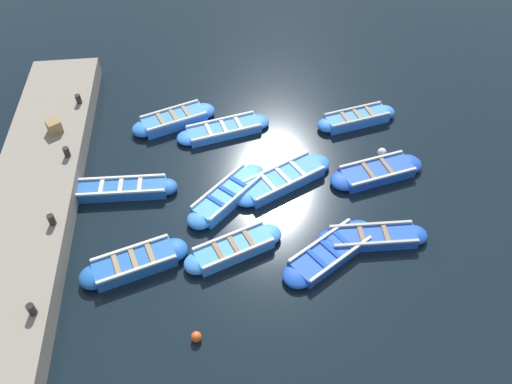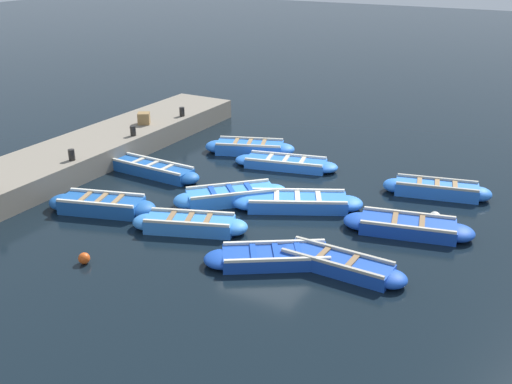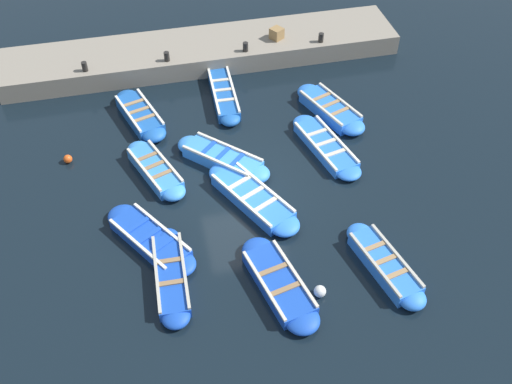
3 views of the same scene
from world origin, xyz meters
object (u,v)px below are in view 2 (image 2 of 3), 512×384
object	(u,v)px
bollard_mid_north	(133,131)
boat_broadside	(231,196)
wooden_crate	(144,118)
boat_tucked	(297,203)
boat_inner_gap	(190,224)
bollard_mid_south	(72,155)
bollard_north	(182,112)
buoy_orange_near	(435,217)
boat_stern_in	(436,189)
boat_end_of_row	(152,169)
boat_outer_right	(250,148)
boat_near_quay	(276,257)
boat_bow_out	(408,227)
boat_alongside	(337,264)
boat_far_corner	(102,205)
boat_centre	(286,163)
buoy_yellow_far	(84,258)

from	to	relation	value
bollard_mid_north	boat_broadside	bearing A→B (deg)	160.10
wooden_crate	boat_tucked	bearing A→B (deg)	160.71
boat_inner_gap	bollard_mid_south	xyz separation A→B (m)	(5.16, -1.06, 0.74)
bollard_north	buoy_orange_near	distance (m)	11.21
bollard_mid_north	bollard_mid_south	world-z (taller)	same
boat_stern_in	boat_end_of_row	bearing A→B (deg)	17.85
boat_outer_right	boat_end_of_row	bearing A→B (deg)	63.68
boat_end_of_row	boat_stern_in	distance (m)	8.96
boat_near_quay	boat_end_of_row	distance (m)	7.01
boat_broadside	boat_stern_in	bearing A→B (deg)	-146.26
boat_inner_gap	boat_bow_out	distance (m)	5.71
bollard_mid_north	boat_outer_right	bearing A→B (deg)	-146.73
boat_tucked	boat_near_quay	bearing A→B (deg)	106.41
boat_alongside	boat_near_quay	bearing A→B (deg)	16.10
boat_far_corner	bollard_mid_south	size ratio (longest dim) A/B	9.30
boat_outer_right	boat_tucked	bearing A→B (deg)	135.21
boat_far_corner	wooden_crate	world-z (taller)	wooden_crate
boat_far_corner	boat_outer_right	bearing A→B (deg)	-99.81
boat_near_quay	boat_end_of_row	xyz separation A→B (m)	(6.21, -3.25, 0.03)
boat_outer_right	bollard_mid_north	world-z (taller)	bollard_mid_north
boat_far_corner	boat_stern_in	bearing A→B (deg)	-144.03
buoy_orange_near	boat_centre	bearing A→B (deg)	-19.15
boat_end_of_row	buoy_orange_near	bearing A→B (deg)	-174.79
boat_broadside	boat_near_quay	world-z (taller)	boat_broadside
buoy_orange_near	boat_end_of_row	bearing A→B (deg)	5.21
boat_broadside	buoy_orange_near	distance (m)	5.74
boat_alongside	buoy_orange_near	size ratio (longest dim) A/B	10.40
boat_tucked	buoy_yellow_far	world-z (taller)	boat_tucked
boat_bow_out	wooden_crate	size ratio (longest dim) A/B	8.14
boat_bow_out	bollard_mid_south	xyz separation A→B (m)	(10.22, 1.61, 0.75)
boat_end_of_row	boat_stern_in	bearing A→B (deg)	-162.15
bollard_mid_south	buoy_orange_near	distance (m)	11.01
boat_inner_gap	boat_far_corner	size ratio (longest dim) A/B	0.97
boat_end_of_row	bollard_mid_north	xyz separation A→B (m)	(1.73, -1.19, 0.74)
bollard_mid_south	buoy_yellow_far	size ratio (longest dim) A/B	1.26
boat_tucked	boat_alongside	xyz separation A→B (m)	(-2.30, 2.72, -0.01)
boat_stern_in	bollard_mid_south	bearing A→B (deg)	23.66
boat_end_of_row	boat_alongside	size ratio (longest dim) A/B	1.09
boat_broadside	boat_outer_right	xyz separation A→B (m)	(1.71, -4.11, 0.00)
boat_far_corner	bollard_mid_north	size ratio (longest dim) A/B	9.30
boat_inner_gap	buoy_yellow_far	bearing A→B (deg)	66.08
boat_near_quay	buoy_yellow_far	world-z (taller)	boat_near_quay
boat_far_corner	buoy_yellow_far	bearing A→B (deg)	124.44
boat_stern_in	buoy_orange_near	bearing A→B (deg)	102.34
boat_stern_in	buoy_orange_near	xyz separation A→B (m)	(-0.42, 1.93, -0.04)
buoy_orange_near	bollard_mid_south	bearing A→B (deg)	13.50
boat_centre	buoy_yellow_far	world-z (taller)	boat_centre
boat_inner_gap	bollard_north	distance (m)	8.67
boat_bow_out	bollard_mid_south	bearing A→B (deg)	8.93
boat_alongside	boat_far_corner	bearing A→B (deg)	1.43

